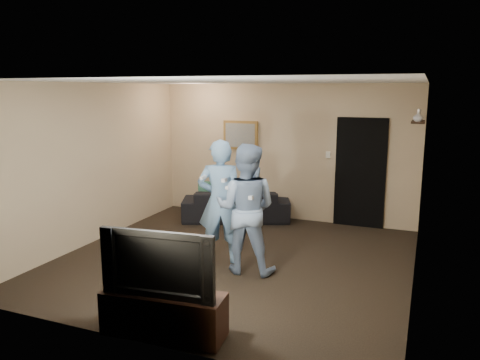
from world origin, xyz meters
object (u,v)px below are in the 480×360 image
at_px(wii_player_left, 220,202).
at_px(wii_player_right, 246,209).
at_px(sofa, 236,205).
at_px(television, 162,261).
at_px(tv_console, 164,314).

distance_m(wii_player_left, wii_player_right, 0.52).
bearing_deg(sofa, wii_player_left, 85.21).
xyz_separation_m(television, wii_player_right, (0.13, 1.97, 0.08)).
height_order(wii_player_left, wii_player_right, wii_player_left).
bearing_deg(tv_console, wii_player_left, 93.24).
bearing_deg(television, wii_player_right, 80.49).
height_order(tv_console, wii_player_right, wii_player_right).
height_order(sofa, wii_player_right, wii_player_right).
relative_size(wii_player_left, wii_player_right, 1.01).
bearing_deg(tv_console, sofa, 97.09).
xyz_separation_m(wii_player_left, wii_player_right, (0.47, -0.21, -0.01)).
bearing_deg(wii_player_left, wii_player_right, -23.46).
bearing_deg(sofa, wii_player_right, 93.90).
bearing_deg(tv_console, wii_player_right, 80.49).
height_order(tv_console, television, television).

